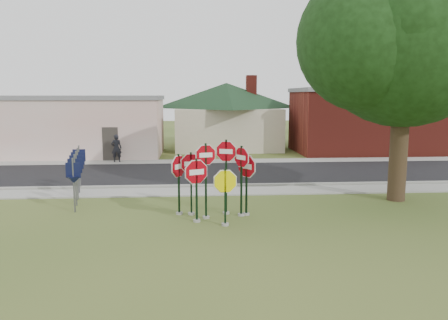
{
  "coord_description": "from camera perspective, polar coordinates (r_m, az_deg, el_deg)",
  "views": [
    {
      "loc": [
        -0.68,
        -13.25,
        4.21
      ],
      "look_at": [
        0.4,
        2.0,
        1.94
      ],
      "focal_mm": 35.0,
      "sensor_mm": 36.0,
      "label": 1
    }
  ],
  "objects": [
    {
      "name": "stop_sign_back_left",
      "position": [
        15.39,
        -4.33,
        -2.03
      ],
      "size": [
        1.01,
        0.24,
        2.34
      ],
      "color": "gray",
      "rests_on": "ground"
    },
    {
      "name": "sidewalk_far",
      "position": [
        27.88,
        -2.59,
        -0.19
      ],
      "size": [
        60.0,
        1.6,
        0.06
      ],
      "primitive_type": "cube",
      "color": "gray",
      "rests_on": "ground"
    },
    {
      "name": "pedestrian",
      "position": [
        28.15,
        -13.87,
        1.51
      ],
      "size": [
        0.68,
        0.48,
        1.75
      ],
      "primitive_type": "imported",
      "rotation": [
        0.0,
        0.0,
        3.25
      ],
      "color": "black",
      "rests_on": "sidewalk_far"
    },
    {
      "name": "stop_sign_yellow",
      "position": [
        14.1,
        0.16,
        -4.02
      ],
      "size": [
        1.06,
        0.24,
        2.0
      ],
      "color": "gray",
      "rests_on": "ground"
    },
    {
      "name": "building_stucco",
      "position": [
        32.4,
        -18.95,
        4.34
      ],
      "size": [
        12.2,
        6.2,
        4.2
      ],
      "color": "beige",
      "rests_on": "ground"
    },
    {
      "name": "building_house",
      "position": [
        35.36,
        0.33,
        7.53
      ],
      "size": [
        11.6,
        11.6,
        6.2
      ],
      "color": "#C0B398",
      "rests_on": "ground"
    },
    {
      "name": "stop_sign_back_right",
      "position": [
        15.38,
        0.29,
        -0.81
      ],
      "size": [
        0.98,
        0.36,
        2.78
      ],
      "color": "gray",
      "rests_on": "ground"
    },
    {
      "name": "stop_sign_center",
      "position": [
        14.86,
        -2.4,
        -1.41
      ],
      "size": [
        0.96,
        0.29,
        2.71
      ],
      "color": "gray",
      "rests_on": "ground"
    },
    {
      "name": "bg_tree_right",
      "position": [
        45.35,
        26.35,
        9.31
      ],
      "size": [
        5.6,
        5.6,
        8.4
      ],
      "color": "black",
      "rests_on": "ground"
    },
    {
      "name": "building_brick",
      "position": [
        34.23,
        17.78,
        5.02
      ],
      "size": [
        10.2,
        6.2,
        4.75
      ],
      "color": "maroon",
      "rests_on": "ground"
    },
    {
      "name": "curb",
      "position": [
        20.19,
        -2.02,
        -3.39
      ],
      "size": [
        60.0,
        0.2,
        0.14
      ],
      "primitive_type": "cube",
      "color": "gray",
      "rests_on": "ground"
    },
    {
      "name": "stop_sign_far_right",
      "position": [
        15.3,
        2.96,
        -2.07
      ],
      "size": [
        0.73,
        0.88,
        2.33
      ],
      "color": "gray",
      "rests_on": "ground"
    },
    {
      "name": "stop_sign_far_left",
      "position": [
        15.48,
        -5.93,
        -2.1
      ],
      "size": [
        0.63,
        0.92,
        2.29
      ],
      "color": "gray",
      "rests_on": "ground"
    },
    {
      "name": "route_sign_row",
      "position": [
        18.61,
        -18.67,
        -1.24
      ],
      "size": [
        1.43,
        4.63,
        2.0
      ],
      "color": "#59595E",
      "rests_on": "ground"
    },
    {
      "name": "stop_sign_right",
      "position": [
        15.18,
        2.29,
        -1.53
      ],
      "size": [
        0.59,
        0.81,
        2.58
      ],
      "color": "gray",
      "rests_on": "ground"
    },
    {
      "name": "stop_sign_left",
      "position": [
        14.51,
        -3.62,
        -2.83
      ],
      "size": [
        1.04,
        0.49,
        2.27
      ],
      "color": "gray",
      "rests_on": "ground"
    },
    {
      "name": "ground",
      "position": [
        13.92,
        -1.07,
        -9.16
      ],
      "size": [
        120.0,
        120.0,
        0.0
      ],
      "primitive_type": "plane",
      "color": "#3C521F",
      "rests_on": "ground"
    },
    {
      "name": "sidewalk_near",
      "position": [
        19.22,
        -1.92,
        -4.12
      ],
      "size": [
        60.0,
        1.6,
        0.06
      ],
      "primitive_type": "cube",
      "color": "gray",
      "rests_on": "ground"
    },
    {
      "name": "road",
      "position": [
        23.64,
        -2.32,
        -1.77
      ],
      "size": [
        60.0,
        7.0,
        0.04
      ],
      "primitive_type": "cube",
      "color": "black",
      "rests_on": "ground"
    },
    {
      "name": "oak_tree",
      "position": [
        18.79,
        22.62,
        14.93
      ],
      "size": [
        10.77,
        10.17,
        10.13
      ],
      "color": "black",
      "rests_on": "ground"
    }
  ]
}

